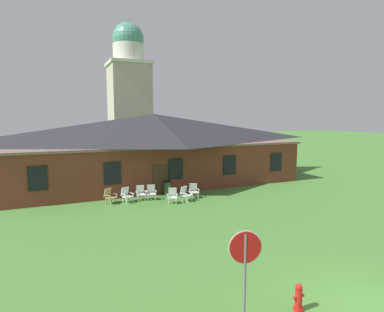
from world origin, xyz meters
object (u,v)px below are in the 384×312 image
(lawn_chair_left_end, at_px, (141,192))
(lawn_chair_near_door, at_px, (127,195))
(lawn_chair_under_eave, at_px, (194,190))
(lawn_chair_right_end, at_px, (172,195))
(lawn_chair_by_porch, at_px, (110,196))
(trash_bin, at_px, (167,188))
(lawn_chair_middle, at_px, (151,192))
(lawn_chair_far_side, at_px, (186,193))
(fire_hydrant, at_px, (298,298))
(stop_sign, at_px, (245,263))

(lawn_chair_left_end, bearing_deg, lawn_chair_near_door, -167.73)
(lawn_chair_under_eave, bearing_deg, lawn_chair_right_end, -157.96)
(lawn_chair_by_porch, bearing_deg, trash_bin, 9.09)
(lawn_chair_middle, height_order, lawn_chair_far_side, same)
(lawn_chair_left_end, bearing_deg, lawn_chair_middle, -9.41)
(lawn_chair_middle, distance_m, lawn_chair_under_eave, 2.86)
(lawn_chair_middle, relative_size, trash_bin, 0.98)
(lawn_chair_left_end, xyz_separation_m, fire_hydrant, (0.93, -13.61, -0.12))
(stop_sign, height_order, lawn_chair_right_end, stop_sign)
(lawn_chair_by_porch, distance_m, lawn_chair_middle, 2.69)
(stop_sign, distance_m, lawn_chair_near_door, 13.92)
(lawn_chair_far_side, relative_size, fire_hydrant, 1.21)
(lawn_chair_near_door, bearing_deg, lawn_chair_far_side, -19.05)
(lawn_chair_near_door, bearing_deg, lawn_chair_under_eave, -7.92)
(lawn_chair_near_door, xyz_separation_m, fire_hydrant, (1.91, -13.40, -0.12))
(lawn_chair_left_end, xyz_separation_m, trash_bin, (2.07, 0.59, -0.00))
(lawn_chair_left_end, bearing_deg, lawn_chair_by_porch, -178.10)
(lawn_chair_far_side, xyz_separation_m, trash_bin, (-0.53, 2.03, -0.00))
(lawn_chair_by_porch, relative_size, trash_bin, 0.98)
(stop_sign, bearing_deg, lawn_chair_by_porch, 93.50)
(lawn_chair_right_end, height_order, lawn_chair_far_side, same)
(stop_sign, bearing_deg, lawn_chair_far_side, 73.45)
(lawn_chair_right_end, bearing_deg, lawn_chair_near_door, 152.80)
(lawn_chair_under_eave, bearing_deg, lawn_chair_by_porch, 172.05)
(lawn_chair_middle, relative_size, lawn_chair_far_side, 1.00)
(lawn_chair_middle, height_order, lawn_chair_under_eave, same)
(stop_sign, relative_size, lawn_chair_by_porch, 2.90)
(lawn_chair_near_door, distance_m, lawn_chair_under_eave, 4.47)
(lawn_chair_right_end, relative_size, fire_hydrant, 1.21)
(stop_sign, relative_size, trash_bin, 2.83)
(lawn_chair_by_porch, relative_size, lawn_chair_middle, 1.00)
(lawn_chair_middle, height_order, lawn_chair_right_end, same)
(lawn_chair_by_porch, distance_m, trash_bin, 4.13)
(stop_sign, height_order, lawn_chair_near_door, stop_sign)
(stop_sign, distance_m, trash_bin, 15.06)
(stop_sign, bearing_deg, trash_bin, 77.60)
(stop_sign, distance_m, fire_hydrant, 2.66)
(lawn_chair_right_end, xyz_separation_m, lawn_chair_under_eave, (1.81, 0.73, 0.00))
(lawn_chair_right_end, relative_size, trash_bin, 0.98)
(stop_sign, bearing_deg, fire_hydrant, 11.84)
(fire_hydrant, bearing_deg, lawn_chair_near_door, 98.11)
(lawn_chair_near_door, relative_size, lawn_chair_far_side, 1.00)
(stop_sign, distance_m, lawn_chair_left_end, 14.18)
(lawn_chair_right_end, bearing_deg, lawn_chair_by_porch, 157.76)
(lawn_chair_left_end, height_order, lawn_chair_right_end, same)
(lawn_chair_left_end, distance_m, fire_hydrant, 13.65)
(lawn_chair_by_porch, distance_m, fire_hydrant, 13.86)
(lawn_chair_left_end, relative_size, fire_hydrant, 1.21)
(stop_sign, relative_size, lawn_chair_under_eave, 2.90)
(lawn_chair_near_door, xyz_separation_m, lawn_chair_far_side, (3.57, -1.23, 0.00))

